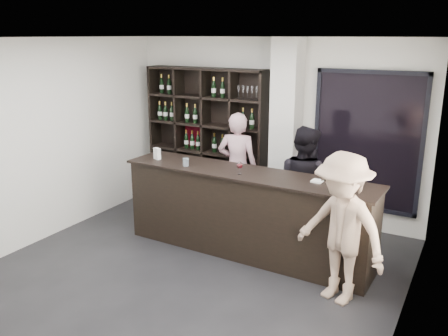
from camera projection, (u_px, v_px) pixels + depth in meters
The scene contains 12 objects.
floor at pixel (180, 281), 5.85m from camera, with size 5.00×5.50×0.01m, color black.
wine_shelf at pixel (206, 138), 8.22m from camera, with size 2.20×0.35×2.40m, color black, non-canonical shape.
structural_column at pixel (286, 133), 7.37m from camera, with size 0.40×0.40×2.90m, color silver.
glass_panel at pixel (367, 142), 7.01m from camera, with size 1.60×0.08×2.10m.
tasting_counter at pixel (246, 213), 6.45m from camera, with size 3.55×0.73×1.17m.
taster_pink at pixel (237, 167), 7.61m from camera, with size 0.64×0.42×1.77m, color #C797A2.
taster_black at pixel (303, 185), 6.76m from camera, with size 0.83×0.65×1.72m, color black.
customer at pixel (341, 229), 5.22m from camera, with size 1.12×0.64×1.74m, color tan.
wine_glass at pixel (240, 167), 6.17m from camera, with size 0.08×0.08×0.19m, color white, non-canonical shape.
spit_cup at pixel (186, 162), 6.57m from camera, with size 0.08×0.08×0.11m, color #A3B5C3.
napkin_stack at pixel (317, 181), 5.87m from camera, with size 0.13×0.13×0.02m, color white.
card_stand at pixel (157, 154), 6.92m from camera, with size 0.11×0.06×0.17m, color white.
Camera 1 is at (3.01, -4.33, 2.93)m, focal length 38.00 mm.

